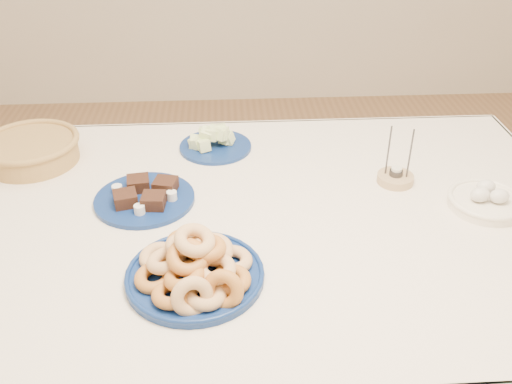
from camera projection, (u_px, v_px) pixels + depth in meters
The scene contains 7 objects.
dining_table at pixel (255, 248), 1.51m from camera, with size 1.71×1.11×0.75m.
donut_platter at pixel (195, 268), 1.22m from camera, with size 0.34×0.34×0.14m.
melon_plate at pixel (214, 141), 1.74m from camera, with size 0.27×0.27×0.08m.
brownie_plate at pixel (145, 197), 1.49m from camera, with size 0.27×0.27×0.05m.
wicker_basket at pixel (31, 149), 1.66m from camera, with size 0.30×0.30×0.08m.
candle_holder at pixel (395, 177), 1.57m from camera, with size 0.13×0.13×0.17m.
egg_bowl at pixel (486, 200), 1.47m from camera, with size 0.20×0.20×0.06m.
Camera 1 is at (-0.07, -1.19, 1.57)m, focal length 40.00 mm.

